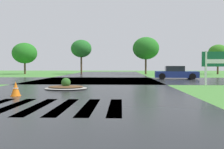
{
  "coord_description": "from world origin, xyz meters",
  "views": [
    {
      "loc": [
        2.45,
        -2.69,
        1.43
      ],
      "look_at": [
        1.89,
        11.64,
        0.87
      ],
      "focal_mm": 37.62,
      "sensor_mm": 36.0,
      "label": 1
    }
  ],
  "objects_px": {
    "estate_billboard": "(221,61)",
    "median_island": "(66,87)",
    "traffic_cone": "(16,89)",
    "car_silver_hatch": "(176,73)"
  },
  "relations": [
    {
      "from": "median_island",
      "to": "traffic_cone",
      "type": "relative_size",
      "value": 3.75
    },
    {
      "from": "traffic_cone",
      "to": "car_silver_hatch",
      "type": "bearing_deg",
      "value": 52.82
    },
    {
      "from": "estate_billboard",
      "to": "car_silver_hatch",
      "type": "bearing_deg",
      "value": -76.7
    },
    {
      "from": "estate_billboard",
      "to": "car_silver_hatch",
      "type": "distance_m",
      "value": 7.69
    },
    {
      "from": "median_island",
      "to": "car_silver_hatch",
      "type": "xyz_separation_m",
      "value": [
        8.99,
        10.6,
        0.48
      ]
    },
    {
      "from": "car_silver_hatch",
      "to": "traffic_cone",
      "type": "relative_size",
      "value": 6.62
    },
    {
      "from": "car_silver_hatch",
      "to": "traffic_cone",
      "type": "bearing_deg",
      "value": -121.36
    },
    {
      "from": "traffic_cone",
      "to": "median_island",
      "type": "bearing_deg",
      "value": 64.7
    },
    {
      "from": "median_island",
      "to": "car_silver_hatch",
      "type": "distance_m",
      "value": 13.91
    },
    {
      "from": "estate_billboard",
      "to": "median_island",
      "type": "distance_m",
      "value": 11.02
    }
  ]
}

